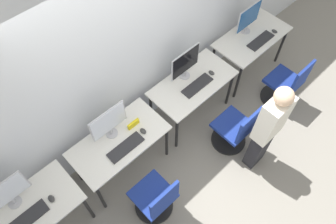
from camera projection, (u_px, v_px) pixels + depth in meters
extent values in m
plane|color=gray|center=(174.00, 152.00, 4.52)|extent=(20.00, 20.00, 0.00)
cube|color=silver|center=(130.00, 53.00, 3.63)|extent=(12.00, 0.05, 2.80)
cube|color=silver|center=(24.00, 215.00, 3.34)|extent=(1.16, 0.60, 0.02)
cylinder|color=black|center=(88.00, 208.00, 3.74)|extent=(0.04, 0.04, 0.70)
cylinder|color=black|center=(64.00, 178.00, 3.94)|extent=(0.04, 0.04, 0.70)
cylinder|color=#B2B2B7|center=(15.00, 202.00, 3.39)|extent=(0.14, 0.14, 0.01)
cylinder|color=#B2B2B7|center=(13.00, 201.00, 3.35)|extent=(0.04, 0.04, 0.09)
cube|color=#B2B2B7|center=(4.00, 193.00, 3.17)|extent=(0.47, 0.01, 0.37)
cube|color=silver|center=(4.00, 194.00, 3.17)|extent=(0.44, 0.01, 0.34)
cube|color=#262628|center=(27.00, 219.00, 3.29)|extent=(0.45, 0.15, 0.02)
ellipsoid|color=#333333|center=(51.00, 199.00, 3.40)|extent=(0.06, 0.09, 0.03)
cube|color=silver|center=(119.00, 141.00, 3.80)|extent=(1.16, 0.60, 0.02)
cylinder|color=black|center=(101.00, 197.00, 3.81)|extent=(0.04, 0.04, 0.70)
cylinder|color=black|center=(167.00, 142.00, 4.21)|extent=(0.04, 0.04, 0.70)
cylinder|color=black|center=(76.00, 168.00, 4.01)|extent=(0.04, 0.04, 0.70)
cylinder|color=black|center=(141.00, 118.00, 4.41)|extent=(0.04, 0.04, 0.70)
cylinder|color=#B2B2B7|center=(112.00, 133.00, 3.84)|extent=(0.14, 0.14, 0.01)
cylinder|color=#B2B2B7|center=(111.00, 131.00, 3.80)|extent=(0.04, 0.04, 0.09)
cube|color=#B2B2B7|center=(108.00, 121.00, 3.62)|extent=(0.47, 0.01, 0.37)
cube|color=silver|center=(109.00, 122.00, 3.62)|extent=(0.44, 0.01, 0.34)
cube|color=#262628|center=(126.00, 147.00, 3.73)|extent=(0.45, 0.15, 0.02)
ellipsoid|color=#333333|center=(143.00, 131.00, 3.84)|extent=(0.06, 0.09, 0.03)
cylinder|color=black|center=(154.00, 205.00, 4.10)|extent=(0.48, 0.48, 0.03)
cylinder|color=black|center=(153.00, 200.00, 3.94)|extent=(0.04, 0.04, 0.35)
cube|color=navy|center=(153.00, 195.00, 3.77)|extent=(0.44, 0.44, 0.05)
cube|color=navy|center=(165.00, 200.00, 3.48)|extent=(0.40, 0.04, 0.44)
cube|color=silver|center=(193.00, 83.00, 4.27)|extent=(1.16, 0.60, 0.02)
cylinder|color=black|center=(177.00, 133.00, 4.28)|extent=(0.04, 0.04, 0.70)
cylinder|color=black|center=(230.00, 89.00, 4.67)|extent=(0.04, 0.04, 0.70)
cylinder|color=black|center=(151.00, 110.00, 4.47)|extent=(0.04, 0.04, 0.70)
cylinder|color=black|center=(204.00, 69.00, 4.87)|extent=(0.04, 0.04, 0.70)
cylinder|color=#B2B2B7|center=(185.00, 76.00, 4.31)|extent=(0.14, 0.14, 0.01)
cylinder|color=#B2B2B7|center=(185.00, 73.00, 4.27)|extent=(0.04, 0.04, 0.09)
cube|color=#B2B2B7|center=(185.00, 62.00, 4.09)|extent=(0.47, 0.01, 0.37)
cube|color=black|center=(186.00, 62.00, 4.09)|extent=(0.44, 0.01, 0.34)
cube|color=#262628|center=(197.00, 85.00, 4.22)|extent=(0.45, 0.15, 0.02)
ellipsoid|color=#333333|center=(212.00, 73.00, 4.33)|extent=(0.06, 0.09, 0.03)
cylinder|color=black|center=(228.00, 140.00, 4.61)|extent=(0.48, 0.48, 0.03)
cylinder|color=black|center=(230.00, 133.00, 4.45)|extent=(0.04, 0.04, 0.35)
cube|color=navy|center=(233.00, 125.00, 4.28)|extent=(0.44, 0.44, 0.05)
cube|color=navy|center=(249.00, 125.00, 3.99)|extent=(0.40, 0.04, 0.44)
cube|color=#232328|center=(258.00, 147.00, 4.15)|extent=(0.25, 0.16, 0.73)
cube|color=silver|center=(273.00, 119.00, 3.58)|extent=(0.36, 0.20, 0.63)
sphere|color=beige|center=(284.00, 96.00, 3.23)|extent=(0.21, 0.21, 0.21)
cube|color=silver|center=(252.00, 37.00, 4.73)|extent=(1.16, 0.60, 0.02)
cylinder|color=black|center=(238.00, 82.00, 4.74)|extent=(0.04, 0.04, 0.70)
cylinder|color=black|center=(281.00, 46.00, 5.14)|extent=(0.04, 0.04, 0.70)
cylinder|color=black|center=(212.00, 63.00, 4.94)|extent=(0.04, 0.04, 0.70)
cylinder|color=black|center=(256.00, 29.00, 5.34)|extent=(0.04, 0.04, 0.70)
cylinder|color=#B2B2B7|center=(245.00, 31.00, 4.77)|extent=(0.14, 0.14, 0.01)
cylinder|color=#B2B2B7|center=(246.00, 28.00, 4.73)|extent=(0.04, 0.04, 0.09)
cube|color=#B2B2B7|center=(249.00, 16.00, 4.55)|extent=(0.47, 0.01, 0.37)
cube|color=navy|center=(249.00, 17.00, 4.55)|extent=(0.44, 0.01, 0.34)
cube|color=#262628|center=(261.00, 41.00, 4.66)|extent=(0.45, 0.15, 0.02)
ellipsoid|color=#333333|center=(275.00, 31.00, 4.75)|extent=(0.06, 0.09, 0.03)
cylinder|color=black|center=(276.00, 97.00, 5.01)|extent=(0.48, 0.48, 0.03)
cylinder|color=black|center=(280.00, 89.00, 4.85)|extent=(0.04, 0.04, 0.35)
cube|color=navy|center=(284.00, 81.00, 4.68)|extent=(0.44, 0.44, 0.05)
cube|color=navy|center=(301.00, 78.00, 4.40)|extent=(0.40, 0.04, 0.44)
cube|color=yellow|center=(133.00, 124.00, 3.87)|extent=(0.16, 0.03, 0.08)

